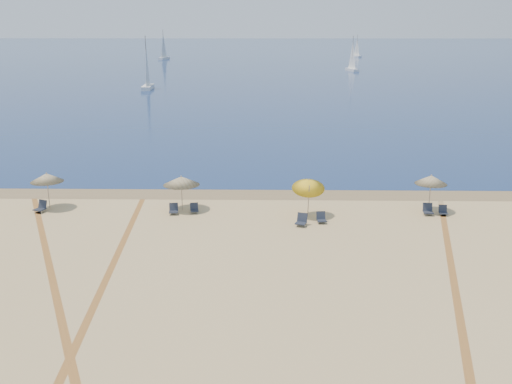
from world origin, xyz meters
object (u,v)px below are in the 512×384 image
chair_2 (41,207)px  chair_7 (428,210)px  umbrella_2 (181,181)px  chair_6 (321,218)px  sailboat_2 (164,50)px  chair_4 (194,209)px  umbrella_1 (47,178)px  umbrella_4 (431,180)px  sailboat_3 (147,73)px  sailboat_0 (352,60)px  sailboat_1 (357,50)px  chair_3 (174,209)px  chair_8 (443,211)px  umbrella_3 (308,184)px  chair_5 (302,220)px

chair_2 → chair_7: (24.55, -0.10, -0.01)m
umbrella_2 → chair_6: bearing=-15.2°
umbrella_2 → sailboat_2: (-27.85, 156.98, 0.87)m
umbrella_2 → chair_4: 1.97m
umbrella_2 → chair_7: umbrella_2 is taller
umbrella_1 → umbrella_4: bearing=-0.6°
chair_4 → sailboat_3: bearing=92.9°
umbrella_2 → sailboat_0: size_ratio=0.28×
umbrella_2 → chair_6: (8.75, -2.38, -1.64)m
chair_7 → sailboat_1: 173.68m
umbrella_2 → chair_3: bearing=-116.0°
umbrella_4 → chair_8: umbrella_4 is taller
chair_3 → sailboat_0: sailboat_0 is taller
umbrella_3 → chair_5: bearing=-106.1°
chair_2 → sailboat_0: 117.34m
sailboat_1 → chair_3: bearing=-121.6°
chair_5 → sailboat_3: sailboat_3 is taller
chair_3 → chair_8: (16.96, 0.08, -0.02)m
chair_4 → umbrella_3: bearing=-15.8°
sailboat_3 → chair_5: bearing=-75.5°
chair_7 → umbrella_2: bearing=-179.4°
chair_3 → sailboat_1: sailboat_1 is taller
chair_4 → chair_7: 14.75m
chair_3 → chair_7: bearing=-5.1°
umbrella_3 → chair_5: umbrella_3 is taller
umbrella_2 → chair_7: bearing=-2.6°
umbrella_4 → chair_4: 15.09m
chair_2 → chair_4: 9.80m
chair_2 → chair_8: 25.48m
umbrella_3 → chair_2: 17.06m
chair_8 → umbrella_4: bearing=138.7°
chair_2 → sailboat_3: sailboat_3 is taller
umbrella_4 → sailboat_0: bearing=84.6°
umbrella_2 → chair_8: (16.54, -0.79, -1.66)m
umbrella_4 → sailboat_1: bearing=83.1°
chair_6 → sailboat_0: size_ratio=0.08×
umbrella_1 → chair_3: (8.25, -1.01, -1.77)m
umbrella_1 → chair_2: 1.91m
umbrella_3 → sailboat_0: bearing=80.7°
sailboat_0 → chair_5: bearing=-114.1°
chair_7 → sailboat_2: bearing=108.7°
umbrella_3 → chair_5: (-0.48, -1.67, -1.76)m
chair_5 → chair_7: (8.07, 2.22, -0.01)m
umbrella_2 → sailboat_1: 175.53m
umbrella_2 → sailboat_2: bearing=100.1°
chair_5 → chair_3: bearing=-175.8°
sailboat_1 → chair_6: bearing=-118.6°
umbrella_1 → sailboat_2: (-19.17, 156.84, 0.74)m
umbrella_3 → umbrella_4: size_ratio=1.10×
chair_6 → sailboat_1: size_ratio=0.09×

